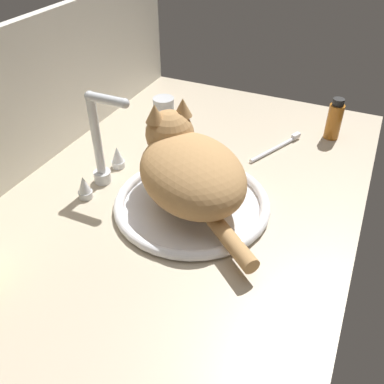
# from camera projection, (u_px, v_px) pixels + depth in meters

# --- Properties ---
(countertop) EXTENTS (1.20, 0.74, 0.03)m
(countertop) POSITION_uv_depth(u_px,v_px,m) (183.00, 203.00, 0.93)
(countertop) COLOR #B7A88E
(countertop) RESTS_ON ground
(backsplash_wall) EXTENTS (1.20, 0.02, 0.36)m
(backsplash_wall) POSITION_uv_depth(u_px,v_px,m) (32.00, 104.00, 0.96)
(backsplash_wall) COLOR silver
(backsplash_wall) RESTS_ON ground
(sink_basin) EXTENTS (0.33, 0.33, 0.02)m
(sink_basin) POSITION_uv_depth(u_px,v_px,m) (192.00, 203.00, 0.90)
(sink_basin) COLOR white
(sink_basin) RESTS_ON countertop
(faucet) EXTENTS (0.17, 0.11, 0.22)m
(faucet) POSITION_uv_depth(u_px,v_px,m) (101.00, 150.00, 0.92)
(faucet) COLOR silver
(faucet) RESTS_ON countertop
(cat) EXTENTS (0.33, 0.36, 0.18)m
(cat) POSITION_uv_depth(u_px,v_px,m) (188.00, 167.00, 0.86)
(cat) COLOR tan
(cat) RESTS_ON sink_basin
(amber_bottle) EXTENTS (0.04, 0.04, 0.11)m
(amber_bottle) POSITION_uv_depth(u_px,v_px,m) (334.00, 120.00, 1.11)
(amber_bottle) COLOR #B2661E
(amber_bottle) RESTS_ON countertop
(metal_jar) EXTENTS (0.06, 0.06, 0.07)m
(metal_jar) POSITION_uv_depth(u_px,v_px,m) (164.00, 110.00, 1.19)
(metal_jar) COLOR #B2B5BA
(metal_jar) RESTS_ON countertop
(toothbrush) EXTENTS (0.18, 0.09, 0.02)m
(toothbrush) POSITION_uv_depth(u_px,v_px,m) (277.00, 147.00, 1.09)
(toothbrush) COLOR silver
(toothbrush) RESTS_ON countertop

